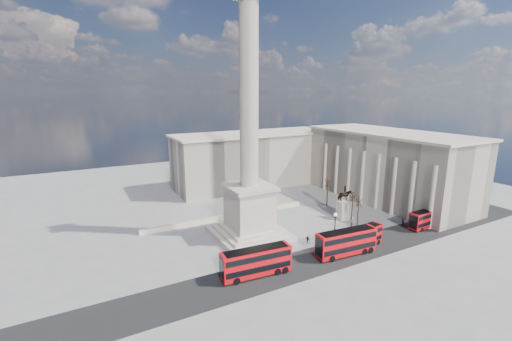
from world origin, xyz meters
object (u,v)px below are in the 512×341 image
(red_bus_a, at_px, (257,262))
(pedestrian_crossing, at_px, (308,239))
(red_bus_d, at_px, (427,218))
(victorian_lamp, at_px, (335,229))
(nelsons_column, at_px, (249,175))
(red_bus_c, at_px, (361,237))
(red_bus_b, at_px, (346,242))
(pedestrian_standing, at_px, (403,222))
(pedestrian_walking, at_px, (352,225))
(equestrian_statue, at_px, (344,207))

(red_bus_a, bearing_deg, pedestrian_crossing, 26.60)
(red_bus_d, relative_size, victorian_lamp, 1.34)
(nelsons_column, distance_m, victorian_lamp, 19.20)
(red_bus_c, height_order, red_bus_d, red_bus_c)
(red_bus_b, bearing_deg, pedestrian_standing, 16.86)
(red_bus_b, bearing_deg, red_bus_d, 8.38)
(red_bus_d, height_order, victorian_lamp, victorian_lamp)
(pedestrian_walking, bearing_deg, red_bus_a, -150.28)
(red_bus_b, distance_m, pedestrian_crossing, 8.05)
(equestrian_statue, distance_m, pedestrian_standing, 12.90)
(red_bus_c, height_order, pedestrian_walking, red_bus_c)
(pedestrian_standing, bearing_deg, nelsons_column, -34.31)
(nelsons_column, relative_size, pedestrian_crossing, 31.26)
(red_bus_d, bearing_deg, red_bus_b, -179.00)
(red_bus_a, height_order, red_bus_d, red_bus_a)
(victorian_lamp, relative_size, pedestrian_walking, 4.26)
(red_bus_c, bearing_deg, red_bus_a, 173.59)
(equestrian_statue, xyz_separation_m, pedestrian_standing, (7.84, -10.09, -1.82))
(red_bus_c, bearing_deg, victorian_lamp, 158.48)
(victorian_lamp, distance_m, pedestrian_crossing, 6.39)
(pedestrian_standing, bearing_deg, pedestrian_crossing, -21.41)
(red_bus_c, xyz_separation_m, pedestrian_standing, (15.91, 3.40, -1.19))
(equestrian_statue, bearing_deg, red_bus_c, -120.91)
(red_bus_a, distance_m, pedestrian_standing, 38.34)
(nelsons_column, relative_size, equestrian_statue, 6.29)
(red_bus_a, bearing_deg, red_bus_c, 3.64)
(victorian_lamp, xyz_separation_m, equestrian_statue, (13.34, 11.96, -1.59))
(pedestrian_standing, bearing_deg, pedestrian_walking, -35.39)
(red_bus_a, xyz_separation_m, pedestrian_standing, (38.19, 2.99, -1.54))
(nelsons_column, distance_m, red_bus_c, 24.42)
(nelsons_column, relative_size, red_bus_a, 4.26)
(red_bus_b, relative_size, equestrian_statue, 1.50)
(red_bus_b, xyz_separation_m, victorian_lamp, (-0.71, 2.47, 1.84))
(nelsons_column, height_order, pedestrian_standing, nelsons_column)
(red_bus_a, xyz_separation_m, red_bus_c, (22.27, -0.41, -0.35))
(pedestrian_standing, bearing_deg, red_bus_c, -2.46)
(red_bus_d, bearing_deg, victorian_lamp, 175.34)
(red_bus_c, bearing_deg, pedestrian_crossing, 135.65)
(red_bus_d, distance_m, equestrian_statue, 17.72)
(red_bus_b, relative_size, victorian_lamp, 1.61)
(red_bus_b, bearing_deg, red_bus_c, 16.60)
(red_bus_d, distance_m, victorian_lamp, 25.57)
(red_bus_c, bearing_deg, equestrian_statue, 53.74)
(red_bus_d, height_order, equestrian_statue, equestrian_statue)
(red_bus_a, xyz_separation_m, pedestrian_walking, (27.23, 7.17, -1.59))
(red_bus_b, height_order, red_bus_d, red_bus_b)
(red_bus_a, relative_size, pedestrian_walking, 6.79)
(pedestrian_walking, bearing_deg, equestrian_statue, 77.19)
(nelsons_column, relative_size, red_bus_b, 4.21)
(nelsons_column, bearing_deg, pedestrian_walking, -19.22)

